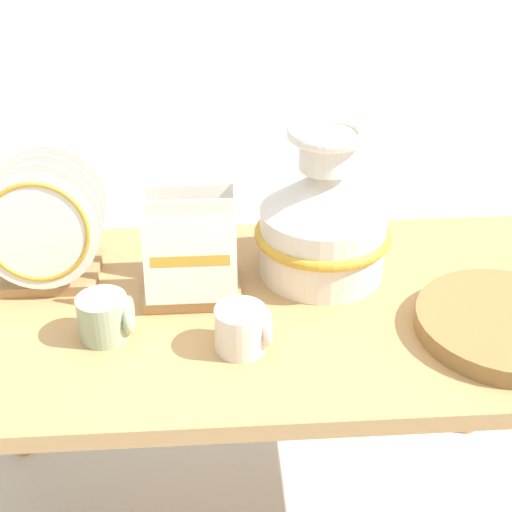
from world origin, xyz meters
TOP-DOWN VIEW (x-y plane):
  - display_table at (0.00, 0.00)m, footprint 1.31×0.66m
  - ceramic_vase at (0.14, 0.11)m, footprint 0.28×0.28m
  - dish_rack_round_plates at (-0.41, 0.12)m, footprint 0.23×0.18m
  - dish_rack_square_plates at (-0.12, 0.05)m, footprint 0.19×0.16m
  - wicker_charger_stack at (0.45, -0.12)m, footprint 0.33×0.33m
  - mug_cream_glaze at (-0.03, -0.13)m, footprint 0.10×0.09m
  - mug_sage_glaze at (-0.28, -0.08)m, footprint 0.10×0.09m

SIDE VIEW (x-z plane):
  - display_table at x=0.00m, z-range 0.24..0.88m
  - wicker_charger_stack at x=0.45m, z-range 0.64..0.68m
  - mug_cream_glaze at x=-0.03m, z-range 0.64..0.72m
  - mug_sage_glaze at x=-0.28m, z-range 0.64..0.72m
  - dish_rack_square_plates at x=-0.12m, z-range 0.60..0.80m
  - dish_rack_round_plates at x=-0.41m, z-range 0.62..0.88m
  - ceramic_vase at x=0.14m, z-range 0.61..0.93m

